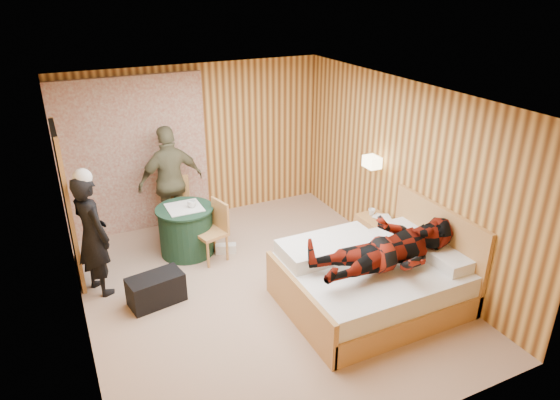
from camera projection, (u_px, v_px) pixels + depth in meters
name	position (u px, v px, depth m)	size (l,w,h in m)	color
floor	(261.00, 290.00, 6.41)	(4.20, 5.00, 0.01)	tan
ceiling	(258.00, 96.00, 5.39)	(4.20, 5.00, 0.01)	silver
wall_back	(197.00, 143.00, 7.96)	(4.20, 0.02, 2.50)	#E9B459
wall_left	(70.00, 238.00, 5.07)	(0.02, 5.00, 2.50)	#E9B459
wall_right	(402.00, 174.00, 6.73)	(0.02, 5.00, 2.50)	#E9B459
curtain	(135.00, 157.00, 7.52)	(2.20, 0.08, 2.40)	beige
doorway	(67.00, 205.00, 6.33)	(0.06, 0.90, 2.05)	black
wall_lamp	(372.00, 162.00, 7.01)	(0.26, 0.24, 0.16)	gold
bed	(373.00, 279.00, 6.05)	(2.05, 1.62, 1.11)	tan
nightstand	(375.00, 235.00, 7.18)	(0.41, 0.56, 0.54)	tan
round_table	(186.00, 230.00, 7.14)	(0.82, 0.82, 0.72)	#1C3D29
chair_far	(175.00, 202.00, 7.61)	(0.54, 0.54, 0.93)	tan
chair_near	(215.00, 226.00, 6.95)	(0.47, 0.47, 0.86)	tan
duffel_bag	(156.00, 289.00, 6.09)	(0.66, 0.35, 0.37)	black
sneaker_left	(192.00, 251.00, 7.19)	(0.29, 0.12, 0.13)	white
sneaker_right	(226.00, 249.00, 7.25)	(0.30, 0.12, 0.13)	white
woman_standing	(92.00, 235.00, 6.09)	(0.58, 0.38, 1.58)	black
man_at_table	(171.00, 182.00, 7.50)	(1.01, 0.42, 1.72)	#6B6747
man_on_bed	(391.00, 239.00, 5.60)	(1.77, 0.67, 0.86)	maroon
book_lower	(379.00, 219.00, 7.03)	(0.17, 0.22, 0.02)	white
book_upper	(379.00, 218.00, 7.02)	(0.16, 0.22, 0.02)	white
cup_nightstand	(372.00, 212.00, 7.17)	(0.10, 0.10, 0.09)	white
cup_table	(192.00, 204.00, 6.97)	(0.12, 0.12, 0.10)	white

